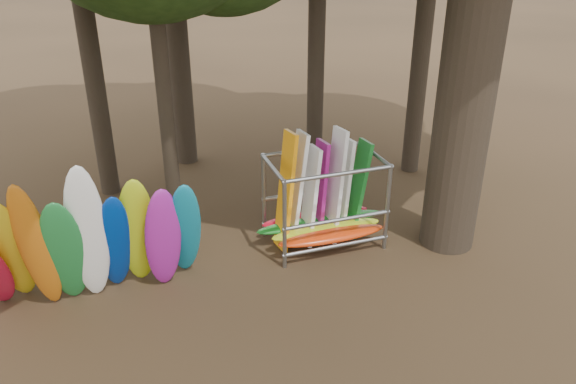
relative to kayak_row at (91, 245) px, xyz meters
name	(u,v)px	position (x,y,z in m)	size (l,w,h in m)	color
ground	(278,288)	(3.46, -0.71, -1.33)	(120.00, 120.00, 0.00)	#47331E
kayak_row	(91,245)	(0.00, 0.00, 0.00)	(4.30, 1.82, 3.28)	#B2102E
storage_rack	(324,204)	(5.05, 0.76, -0.35)	(3.14, 1.51, 2.75)	gray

